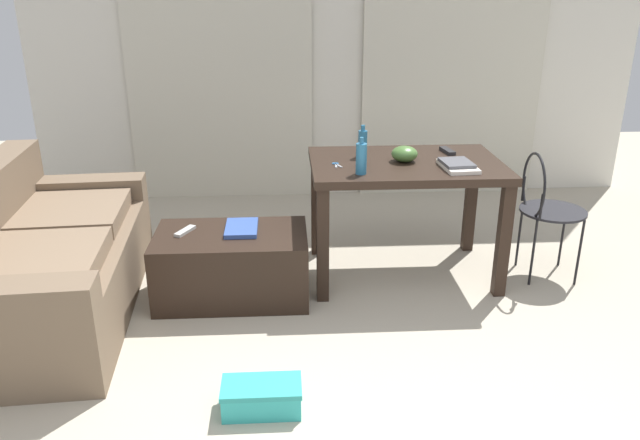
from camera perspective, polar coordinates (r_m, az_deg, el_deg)
ground_plane at (r=3.69m, az=4.23°, el=-7.97°), size 8.48×8.48×0.00m
wall_back at (r=5.40m, az=1.55°, el=16.46°), size 5.10×0.10×2.70m
curtains at (r=5.33m, az=1.61°, el=14.43°), size 3.49×0.03×2.33m
couch at (r=3.84m, az=-24.13°, el=-3.57°), size 0.98×1.81×0.81m
coffee_table at (r=3.76m, az=-8.04°, el=-4.09°), size 0.89×0.54×0.40m
craft_table at (r=3.90m, az=7.81°, el=3.76°), size 1.17×0.78×0.75m
wire_chair at (r=4.11m, az=19.75°, el=1.61°), size 0.41×0.41×0.81m
bottle_near at (r=3.56m, az=3.80°, el=5.65°), size 0.06×0.06×0.21m
bottle_far at (r=3.93m, az=3.92°, el=7.04°), size 0.06×0.06×0.20m
bowl at (r=3.85m, az=7.74°, el=6.01°), size 0.16×0.16×0.10m
book_stack at (r=3.77m, az=12.48°, el=4.92°), size 0.20×0.30×0.04m
tv_remote_on_table at (r=4.11m, az=11.57°, el=6.22°), size 0.07×0.16×0.02m
scissors at (r=3.76m, az=1.50°, el=5.10°), size 0.06×0.11×0.00m
tv_remote_primary at (r=3.74m, az=-12.24°, el=-1.00°), size 0.11×0.17×0.02m
magazine at (r=3.72m, az=-7.19°, el=-0.73°), size 0.19×0.28×0.03m
shoebox at (r=2.88m, az=-5.35°, el=-15.80°), size 0.35×0.19×0.14m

